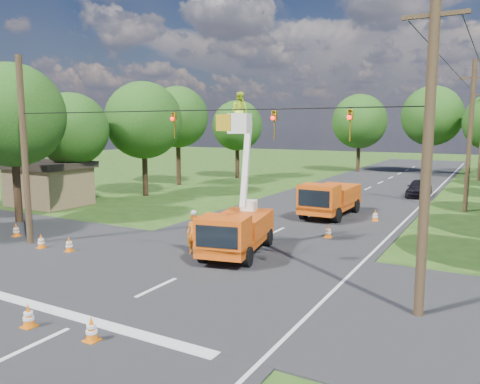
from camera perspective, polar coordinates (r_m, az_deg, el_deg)
The scene contains 29 objects.
ground at distance 34.58m, azimuth 11.31°, elevation -1.58°, with size 140.00×140.00×0.00m, color #234414.
road_main at distance 34.58m, azimuth 11.31°, elevation -1.58°, with size 12.00×100.00×0.06m, color black.
road_cross at distance 18.71m, azimuth -6.20°, elevation -9.82°, with size 56.00×10.00×0.07m, color black.
stop_bar at distance 15.06m, azimuth -18.11°, elevation -14.76°, with size 9.00×0.45×0.02m, color silver.
edge_line at distance 33.33m, azimuth 20.51°, elevation -2.31°, with size 0.12×90.00×0.02m, color silver.
bucket_truck at distance 20.78m, azimuth -0.39°, elevation -3.55°, with size 3.11×5.80×7.19m.
second_truck at distance 30.00m, azimuth 10.87°, elevation -0.77°, with size 2.50×6.08×2.26m.
ground_worker at distance 21.00m, azimuth -5.64°, elevation -5.14°, with size 0.69×0.45×1.88m, color orange.
distant_car at distance 40.48m, azimuth 20.99°, elevation 0.46°, with size 1.67×4.15×1.42m, color black.
traffic_cone_0 at distance 15.08m, azimuth -24.39°, elevation -13.60°, with size 0.38×0.38×0.71m.
traffic_cone_1 at distance 13.61m, azimuth -17.65°, elevation -15.64°, with size 0.38×0.38×0.71m.
traffic_cone_2 at distance 23.27m, azimuth 3.16°, elevation -5.27°, with size 0.38×0.38×0.71m.
traffic_cone_3 at distance 24.49m, azimuth 10.70°, elevation -4.72°, with size 0.38×0.38×0.71m.
traffic_cone_4 at distance 22.85m, azimuth -20.12°, elevation -6.02°, with size 0.38×0.38×0.71m.
traffic_cone_5 at distance 23.95m, azimuth -23.08°, elevation -5.54°, with size 0.38×0.38×0.71m.
traffic_cone_6 at distance 26.95m, azimuth -25.62°, elevation -4.22°, with size 0.38×0.38×0.71m.
traffic_cone_7 at distance 29.34m, azimuth 16.16°, elevation -2.77°, with size 0.38×0.38×0.71m.
pole_right_near at distance 14.61m, azimuth 21.90°, elevation 5.00°, with size 1.80×0.30×10.00m.
pole_right_mid at distance 34.54m, azimuth 26.24°, elevation 6.25°, with size 1.80×0.30×10.00m.
pole_left at distance 24.61m, azimuth -24.79°, elevation 4.48°, with size 0.30×0.30×9.00m.
signal_span at distance 16.60m, azimuth -0.18°, elevation 8.57°, with size 18.00×0.29×1.07m.
shed at distance 36.43m, azimuth -22.29°, elevation 1.03°, with size 5.50×4.50×3.15m.
tree_left_b at distance 30.40m, azimuth -26.02°, elevation 8.38°, with size 6.00×6.00×9.32m.
tree_left_c at distance 35.68m, azimuth -19.84°, elevation 7.17°, with size 5.20×5.20×8.06m.
tree_left_d at distance 38.89m, azimuth -11.67°, elevation 8.54°, with size 6.20×6.20×9.24m.
tree_left_e at distance 45.49m, azimuth -7.60°, elevation 9.02°, with size 5.80×5.80×9.41m.
tree_left_f at distance 51.10m, azimuth -0.34°, elevation 8.09°, with size 5.40×5.40×8.40m.
tree_far_a at distance 59.50m, azimuth 14.36°, elevation 8.33°, with size 6.60×6.60×9.50m.
tree_far_b at distance 59.94m, azimuth 22.37°, elevation 8.57°, with size 7.00×7.00×10.32m.
Camera 1 is at (10.36, -12.48, 5.77)m, focal length 35.00 mm.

